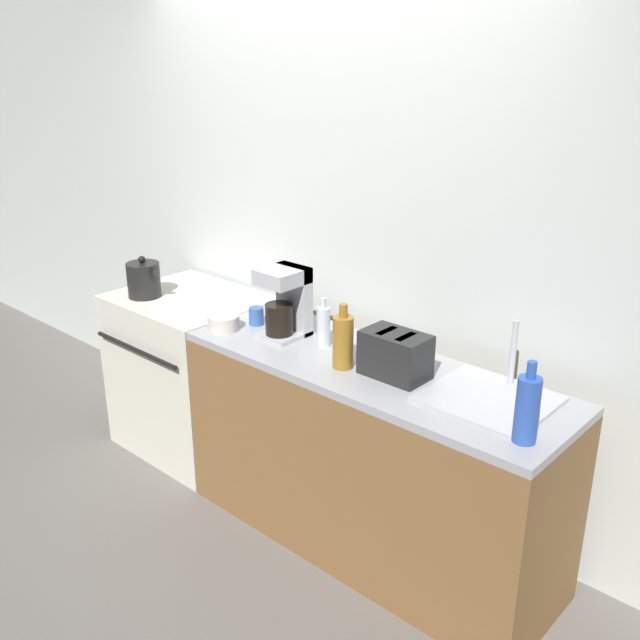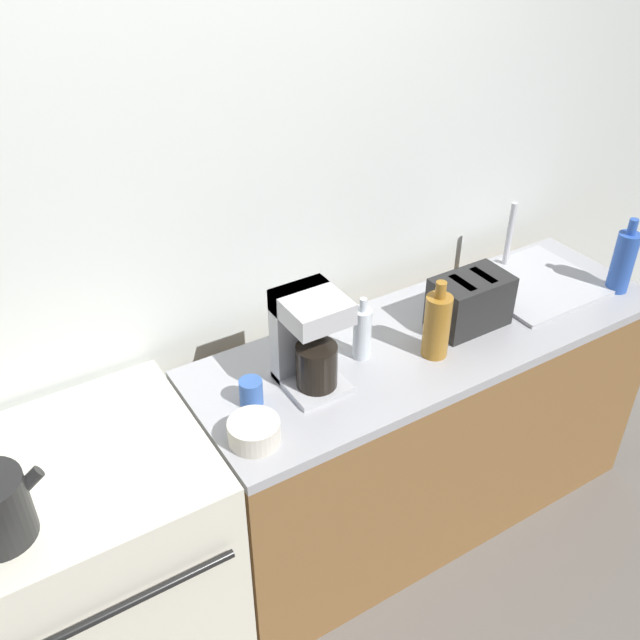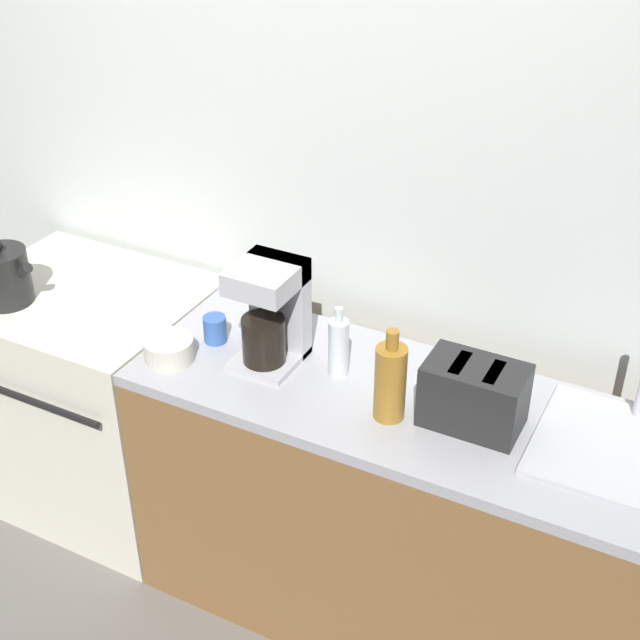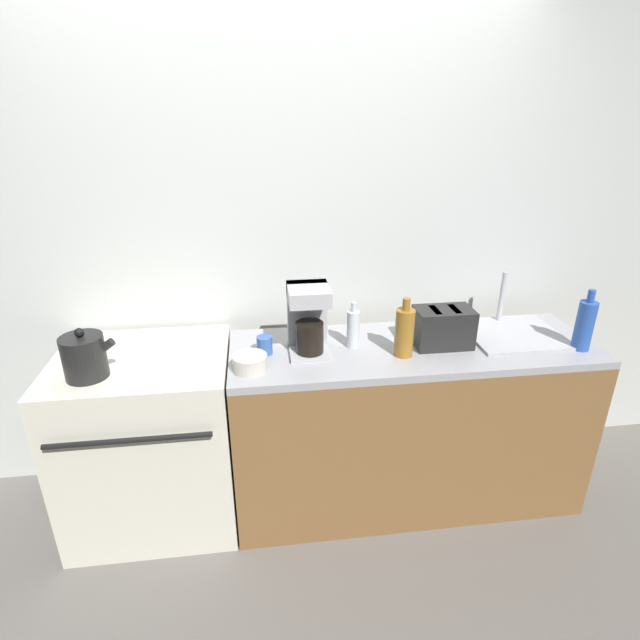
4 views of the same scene
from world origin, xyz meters
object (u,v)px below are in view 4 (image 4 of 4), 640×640
object	(u,v)px
kettle	(85,357)
bottle_amber	(404,332)
bottle_blue	(585,325)
bowl	(250,363)
coffee_maker	(308,318)
cup_blue	(265,345)
stove	(152,436)
toaster	(443,327)
bottle_clear	(353,328)

from	to	relation	value
kettle	bottle_amber	size ratio (longest dim) A/B	0.81
bottle_blue	bowl	distance (m)	1.56
kettle	coffee_maker	distance (m)	0.97
bottle_blue	cup_blue	bearing A→B (deg)	174.36
stove	cup_blue	bearing A→B (deg)	-3.28
toaster	bottle_blue	distance (m)	0.65
kettle	bowl	distance (m)	0.69
coffee_maker	bottle_blue	distance (m)	1.29
toaster	bowl	world-z (taller)	toaster
bottle_clear	bottle_amber	xyz separation A→B (m)	(0.21, -0.12, 0.02)
toaster	bottle_amber	bearing A→B (deg)	-160.43
kettle	bottle_clear	world-z (taller)	bottle_clear
toaster	bottle_amber	world-z (taller)	bottle_amber
coffee_maker	bottle_amber	size ratio (longest dim) A/B	1.17
bottle_blue	bottle_clear	world-z (taller)	bottle_blue
bottle_blue	bottle_amber	xyz separation A→B (m)	(-0.85, 0.05, -0.01)
toaster	coffee_maker	world-z (taller)	coffee_maker
coffee_maker	bottle_clear	size ratio (longest dim) A/B	1.44
toaster	bowl	distance (m)	0.93
cup_blue	kettle	bearing A→B (deg)	-171.22
stove	bottle_amber	bearing A→B (deg)	-6.17
bowl	bottle_blue	bearing A→B (deg)	0.12
toaster	bottle_clear	distance (m)	0.43
bottle_amber	stove	bearing A→B (deg)	173.83
bottle_blue	bottle_amber	distance (m)	0.85
bottle_amber	cup_blue	bearing A→B (deg)	171.24
coffee_maker	kettle	bearing A→B (deg)	-172.95
coffee_maker	toaster	bearing A→B (deg)	-2.13
cup_blue	bottle_clear	bearing A→B (deg)	2.59
coffee_maker	bottle_clear	xyz separation A→B (m)	(0.22, 0.02, -0.07)
bottle_amber	cup_blue	distance (m)	0.65
stove	bowl	world-z (taller)	bowl
kettle	toaster	size ratio (longest dim) A/B	0.83
stove	kettle	distance (m)	0.58
kettle	bottle_blue	distance (m)	2.24
coffee_maker	bowl	xyz separation A→B (m)	(-0.27, -0.15, -0.13)
stove	bottle_clear	bearing A→B (deg)	-0.80
toaster	bowl	bearing A→B (deg)	-172.03
cup_blue	bowl	world-z (taller)	cup_blue
bottle_amber	cup_blue	size ratio (longest dim) A/B	3.24
stove	kettle	size ratio (longest dim) A/B	3.96
bottle_blue	bottle_clear	bearing A→B (deg)	171.17
stove	bottle_clear	size ratio (longest dim) A/B	3.94
bottle_blue	bottle_clear	size ratio (longest dim) A/B	1.31
stove	bottle_blue	size ratio (longest dim) A/B	3.02
coffee_maker	bottle_clear	world-z (taller)	coffee_maker
bowl	bottle_amber	bearing A→B (deg)	4.26
coffee_maker	bottle_amber	bearing A→B (deg)	-13.09
kettle	toaster	world-z (taller)	kettle
bottle_blue	stove	bearing A→B (deg)	175.02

